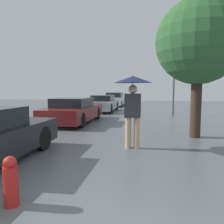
{
  "coord_description": "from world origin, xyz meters",
  "views": [
    {
      "loc": [
        0.3,
        -1.19,
        1.61
      ],
      "look_at": [
        -0.75,
        4.68,
        0.99
      ],
      "focal_mm": 35.0,
      "sensor_mm": 36.0,
      "label": 1
    }
  ],
  "objects": [
    {
      "name": "tree",
      "position": [
        1.77,
        6.43,
        3.12
      ],
      "size": [
        2.76,
        2.76,
        4.52
      ],
      "color": "#38281E",
      "rests_on": "ground_plane"
    },
    {
      "name": "street_lamp",
      "position": [
        1.6,
        12.33,
        3.4
      ],
      "size": [
        0.38,
        0.38,
        4.81
      ],
      "color": "#515456",
      "rests_on": "ground_plane"
    },
    {
      "name": "parked_car_third",
      "position": [
        -3.1,
        14.24,
        0.57
      ],
      "size": [
        1.65,
        4.09,
        1.19
      ],
      "color": "#9EA3A8",
      "rests_on": "ground_plane"
    },
    {
      "name": "fire_hydrant",
      "position": [
        -1.58,
        1.4,
        0.35
      ],
      "size": [
        0.2,
        0.2,
        0.71
      ],
      "color": "#B21E19",
      "rests_on": "ground_plane"
    },
    {
      "name": "pedestrian",
      "position": [
        -0.19,
        4.68,
        1.5
      ],
      "size": [
        1.02,
        1.02,
        1.96
      ],
      "color": "tan",
      "rests_on": "ground_plane"
    },
    {
      "name": "parked_car_second",
      "position": [
        -3.38,
        8.83,
        0.57
      ],
      "size": [
        1.8,
        4.42,
        1.2
      ],
      "color": "maroon",
      "rests_on": "ground_plane"
    },
    {
      "name": "parked_car_farthest",
      "position": [
        -3.11,
        19.42,
        0.6
      ],
      "size": [
        1.64,
        3.85,
        1.3
      ],
      "color": "silver",
      "rests_on": "ground_plane"
    }
  ]
}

